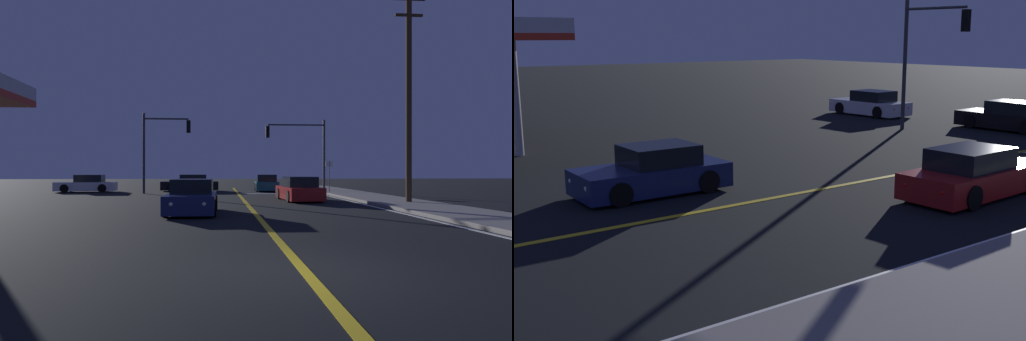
{
  "view_description": "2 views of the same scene",
  "coord_description": "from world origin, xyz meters",
  "views": [
    {
      "loc": [
        -1.44,
        -7.27,
        1.69
      ],
      "look_at": [
        0.78,
        18.74,
        1.68
      ],
      "focal_mm": 31.11,
      "sensor_mm": 36.0,
      "label": 1
    },
    {
      "loc": [
        13.45,
        2.24,
        4.28
      ],
      "look_at": [
        -0.66,
        12.92,
        0.6
      ],
      "focal_mm": 45.73,
      "sensor_mm": 36.0,
      "label": 2
    }
  ],
  "objects": [
    {
      "name": "traffic_signal_near_right",
      "position": [
        5.08,
        26.67,
        3.79
      ],
      "size": [
        4.66,
        0.28,
        5.61
      ],
      "rotation": [
        0.0,
        0.0,
        3.14
      ],
      "color": "#38383D",
      "rests_on": "ground"
    },
    {
      "name": "traffic_signal_far_left",
      "position": [
        -5.6,
        25.27,
        3.85
      ],
      "size": [
        3.43,
        0.28,
        5.82
      ],
      "color": "#38383D",
      "rests_on": "ground"
    },
    {
      "name": "ground_plane",
      "position": [
        0.0,
        0.0,
        0.0
      ],
      "size": [
        160.0,
        160.0,
        0.0
      ],
      "primitive_type": "plane",
      "color": "black"
    },
    {
      "name": "lane_line_edge_right",
      "position": [
        5.74,
        12.93,
        0.01
      ],
      "size": [
        0.16,
        43.97,
        0.01
      ],
      "primitive_type": "cube",
      "color": "white",
      "rests_on": "ground"
    },
    {
      "name": "lane_line_center",
      "position": [
        0.0,
        12.93,
        0.01
      ],
      "size": [
        0.2,
        43.97,
        0.01
      ],
      "primitive_type": "cube",
      "color": "gold",
      "rests_on": "ground"
    },
    {
      "name": "car_distant_tail_black",
      "position": [
        -3.67,
        28.99,
        0.58
      ],
      "size": [
        4.65,
        2.03,
        1.34
      ],
      "rotation": [
        0.0,
        0.0,
        1.6
      ],
      "color": "black",
      "rests_on": "ground"
    },
    {
      "name": "street_sign_corner",
      "position": [
        6.49,
        23.87,
        1.61
      ],
      "size": [
        0.56,
        0.11,
        2.4
      ],
      "color": "slate",
      "rests_on": "ground"
    },
    {
      "name": "car_following_oncoming_white",
      "position": [
        -11.59,
        28.08,
        0.58
      ],
      "size": [
        4.52,
        2.09,
        1.34
      ],
      "rotation": [
        0.0,
        0.0,
        1.62
      ],
      "color": "silver",
      "rests_on": "ground"
    },
    {
      "name": "utility_pole_right",
      "position": [
        7.89,
        13.74,
        5.57
      ],
      "size": [
        1.65,
        0.28,
        10.71
      ],
      "color": "#42301E",
      "rests_on": "ground"
    },
    {
      "name": "car_far_approaching_red",
      "position": [
        3.04,
        17.03,
        0.58
      ],
      "size": [
        2.09,
        4.64,
        1.34
      ],
      "rotation": [
        0.0,
        0.0,
        0.05
      ],
      "color": "maroon",
      "rests_on": "ground"
    },
    {
      "name": "stop_bar",
      "position": [
        3.0,
        24.37,
        0.01
      ],
      "size": [
        5.99,
        0.5,
        0.01
      ],
      "primitive_type": "cube",
      "color": "white",
      "rests_on": "ground"
    },
    {
      "name": "sidewalk_right",
      "position": [
        7.59,
        12.93,
        0.07
      ],
      "size": [
        3.2,
        46.56,
        0.15
      ],
      "primitive_type": "cube",
      "color": "gray",
      "rests_on": "ground"
    },
    {
      "name": "car_side_waiting_teal",
      "position": [
        2.48,
        28.67,
        0.58
      ],
      "size": [
        2.02,
        4.38,
        1.34
      ],
      "rotation": [
        0.0,
        0.0,
        -0.05
      ],
      "color": "#195960",
      "rests_on": "ground"
    },
    {
      "name": "car_lead_oncoming_navy",
      "position": [
        -2.46,
        10.25,
        0.58
      ],
      "size": [
        1.99,
        4.24,
        1.34
      ],
      "rotation": [
        0.0,
        0.0,
        3.13
      ],
      "color": "navy",
      "rests_on": "ground"
    }
  ]
}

